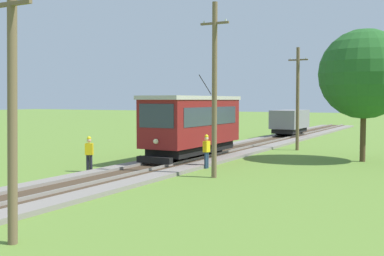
% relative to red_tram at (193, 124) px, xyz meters
% --- Properties ---
extents(red_tram, '(2.60, 8.54, 4.79)m').
position_rel_red_tram_xyz_m(red_tram, '(0.00, 0.00, 0.00)').
color(red_tram, maroon).
rests_on(red_tram, rail_right).
extents(freight_car, '(2.40, 5.20, 2.31)m').
position_rel_red_tram_xyz_m(freight_car, '(-0.00, 19.47, -0.64)').
color(freight_car, slate).
rests_on(freight_car, rail_right).
extents(utility_pole_foreground, '(1.40, 0.40, 6.74)m').
position_rel_red_tram_xyz_m(utility_pole_foreground, '(3.80, -16.52, 1.27)').
color(utility_pole_foreground, brown).
rests_on(utility_pole_foreground, ground).
extents(utility_pole_near_tram, '(1.40, 0.29, 8.04)m').
position_rel_red_tram_xyz_m(utility_pole_near_tram, '(3.80, -4.99, 1.92)').
color(utility_pole_near_tram, brown).
rests_on(utility_pole_near_tram, ground).
extents(utility_pole_mid, '(1.40, 0.32, 7.29)m').
position_rel_red_tram_xyz_m(utility_pole_mid, '(3.80, 8.66, 1.55)').
color(utility_pole_mid, brown).
rests_on(utility_pole_mid, ground).
extents(track_worker, '(0.45, 0.39, 1.78)m').
position_rel_red_tram_xyz_m(track_worker, '(-2.42, -6.40, -1.21)').
color(track_worker, black).
rests_on(track_worker, ground).
extents(second_worker, '(0.27, 0.40, 1.78)m').
position_rel_red_tram_xyz_m(second_worker, '(2.16, -2.51, -1.21)').
color(second_worker, navy).
rests_on(second_worker, ground).
extents(tree_right_near, '(5.19, 5.19, 7.68)m').
position_rel_red_tram_xyz_m(tree_right_near, '(8.92, 4.30, 2.89)').
color(tree_right_near, '#4C3823').
rests_on(tree_right_near, ground).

